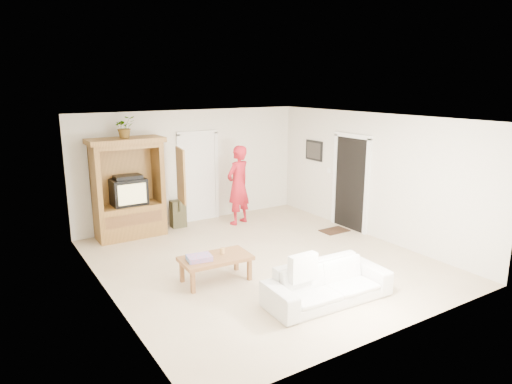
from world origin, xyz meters
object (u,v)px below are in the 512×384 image
armoire (130,195)px  coffee_table (216,260)px  man (238,185)px  sofa (328,283)px

armoire → coffee_table: size_ratio=1.79×
man → sofa: size_ratio=0.94×
armoire → man: size_ratio=1.15×
armoire → sofa: 4.81m
armoire → sofa: (1.54, -4.51, -0.63)m
man → sofa: 4.21m
man → sofa: bearing=58.5°
sofa → coffee_table: (-1.08, 1.52, 0.09)m
sofa → coffee_table: 1.87m
armoire → coffee_table: bearing=-81.3°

